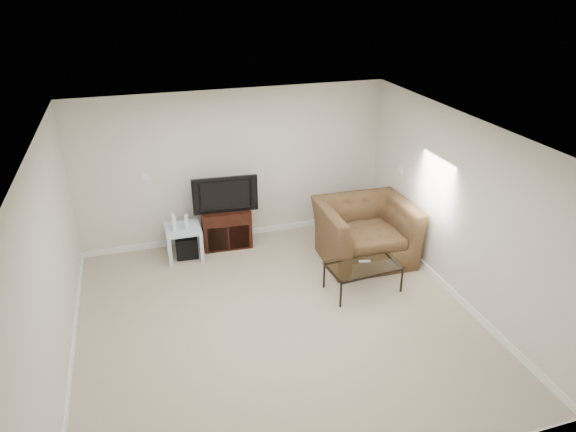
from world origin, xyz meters
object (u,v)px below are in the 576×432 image
object	(u,v)px
side_table	(184,242)
tv_stand	(226,226)
coffee_table	(363,277)
subwoofer	(187,246)
recliner	(366,222)
television	(224,192)

from	to	relation	value
side_table	tv_stand	bearing A→B (deg)	17.88
side_table	coffee_table	bearing A→B (deg)	-36.25
subwoofer	coffee_table	bearing A→B (deg)	-36.98
side_table	recliner	world-z (taller)	recliner
subwoofer	recliner	size ratio (longest dim) A/B	0.24
television	coffee_table	distance (m)	2.56
recliner	subwoofer	bearing A→B (deg)	162.96
tv_stand	subwoofer	size ratio (longest dim) A/B	2.29
subwoofer	recliner	xyz separation A→B (m)	(2.66, -0.87, 0.43)
television	coffee_table	xyz separation A→B (m)	(1.58, -1.88, -0.74)
tv_stand	side_table	bearing A→B (deg)	-159.46
subwoofer	television	bearing A→B (deg)	14.59
tv_stand	television	bearing A→B (deg)	-90.00
side_table	recliner	distance (m)	2.84
television	subwoofer	bearing A→B (deg)	-161.30
tv_stand	recliner	world-z (taller)	recliner
side_table	subwoofer	world-z (taller)	side_table
side_table	coffee_table	xyz separation A→B (m)	(2.29, -1.68, -0.05)
subwoofer	coffee_table	distance (m)	2.82
tv_stand	recliner	xyz separation A→B (m)	(1.98, -1.08, 0.29)
subwoofer	recliner	distance (m)	2.83
coffee_table	side_table	bearing A→B (deg)	143.75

